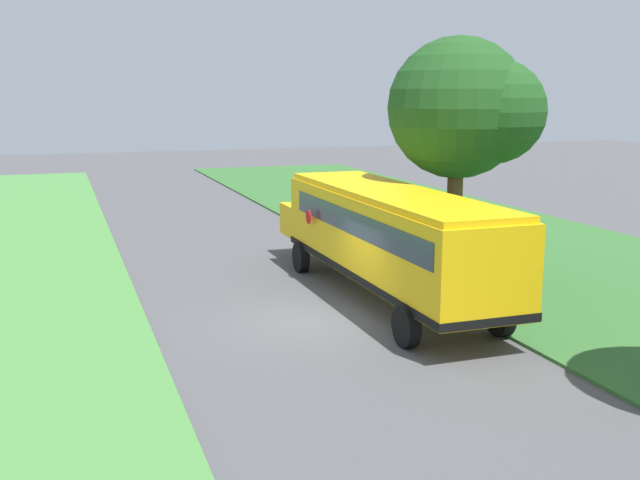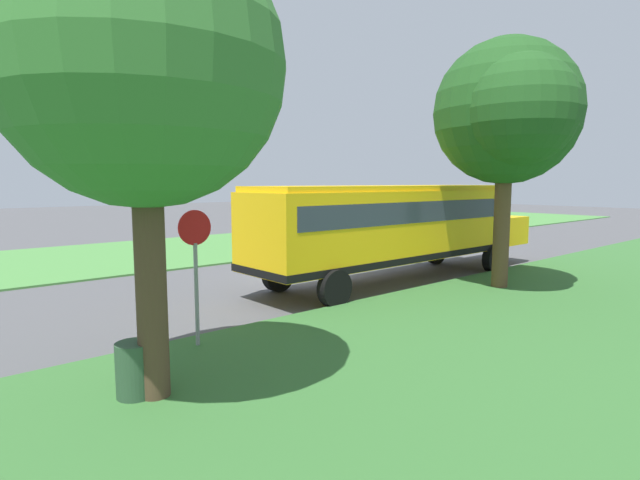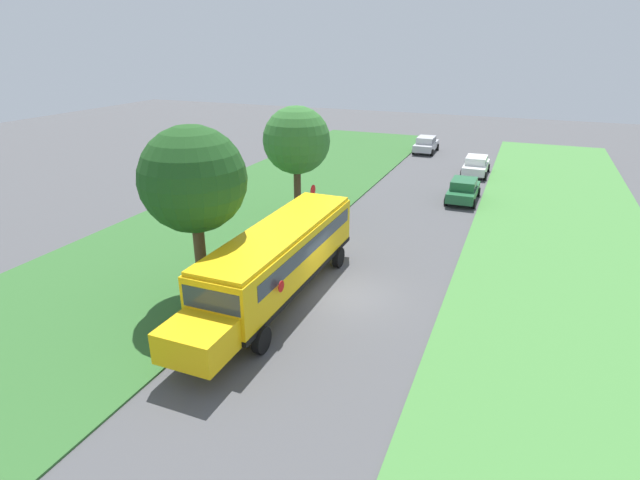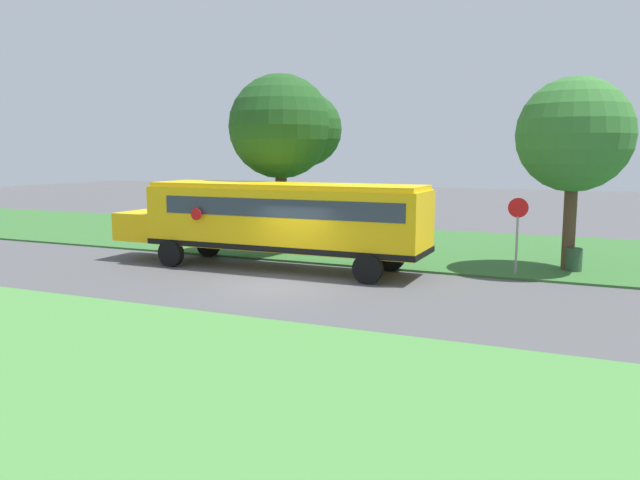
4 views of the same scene
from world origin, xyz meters
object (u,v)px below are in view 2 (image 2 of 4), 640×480
Objects in this scene: oak_tree_beside_bus at (510,112)px; stop_sign at (196,262)px; oak_tree_roadside_mid at (151,69)px; trash_bin at (135,372)px; school_bus at (397,223)px.

oak_tree_beside_bus is 2.73× the size of stop_sign.
trash_bin is at bearing 45.85° from oak_tree_roadside_mid.
oak_tree_beside_bus is 10.15m from stop_sign.
oak_tree_beside_bus is at bearing -88.39° from trash_bin.
school_bus is 10.76m from trash_bin.
trash_bin is (-1.55, 1.82, -1.29)m from stop_sign.
stop_sign is at bearing -49.56° from trash_bin.
oak_tree_roadside_mid is 4.40m from trash_bin.
oak_tree_beside_bus is at bearing -159.61° from school_bus.
trash_bin is (-3.48, 10.07, -1.47)m from school_bus.
school_bus is 1.66× the size of oak_tree_beside_bus.
oak_tree_roadside_mid is at bearing 93.15° from oak_tree_beside_bus.
school_bus reaches higher than stop_sign.
oak_tree_beside_bus is 1.08× the size of oak_tree_roadside_mid.
oak_tree_beside_bus is 10.98m from oak_tree_roadside_mid.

